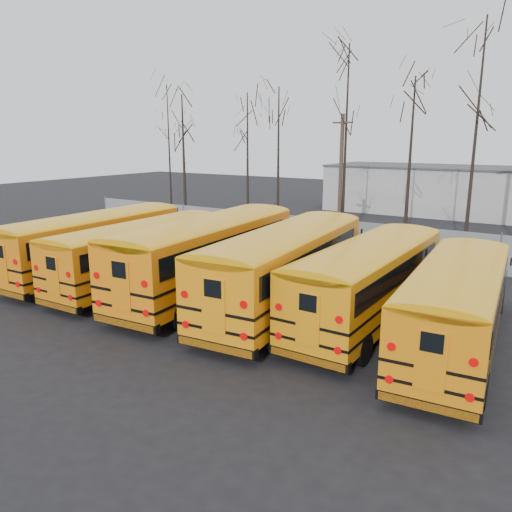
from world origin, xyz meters
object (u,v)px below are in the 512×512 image
Objects in this scene: bus_a at (98,238)px; bus_c at (211,249)px; bus_f at (457,299)px; bus_e at (371,275)px; bus_b at (143,248)px; bus_d at (288,262)px; utility_pole_left at (341,177)px.

bus_c is (6.45, 0.55, 0.15)m from bus_a.
bus_e is at bearing 158.58° from bus_f.
bus_b is 0.89× the size of bus_d.
bus_b is 1.01× the size of bus_f.
bus_f is 1.33× the size of utility_pole_left.
utility_pole_left reaches higher than bus_f.
bus_d is 1.10× the size of bus_e.
bus_d is at bearing 1.04° from bus_a.
bus_d reaches higher than bus_b.
bus_d reaches higher than bus_f.
bus_b is at bearing -173.50° from bus_c.
utility_pole_left is (-0.14, 13.58, 2.11)m from bus_c.
bus_e is (10.17, 1.07, 0.04)m from bus_b.
bus_a is 10.14m from bus_d.
bus_f is at bearing -2.00° from bus_a.
bus_a is at bearing -105.17° from utility_pole_left.
bus_b is 7.04m from bus_d.
bus_b is 13.27m from bus_f.
bus_a is 0.94× the size of bus_d.
bus_b is 3.41m from bus_c.
bus_b is 1.34× the size of utility_pole_left.
bus_c is at bearing 175.30° from bus_d.
bus_d is at bearing 3.82° from bus_b.
bus_c is 13.74m from utility_pole_left.
utility_pole_left is at bearing 63.79° from bus_a.
bus_d is at bearing -3.95° from bus_c.
utility_pole_left is at bearing 75.87° from bus_b.
bus_c reaches higher than bus_b.
bus_a is 6.47m from bus_c.
bus_b is at bearing 176.13° from bus_f.
bus_c is 3.67m from bus_d.
bus_f is 17.48m from utility_pole_left.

